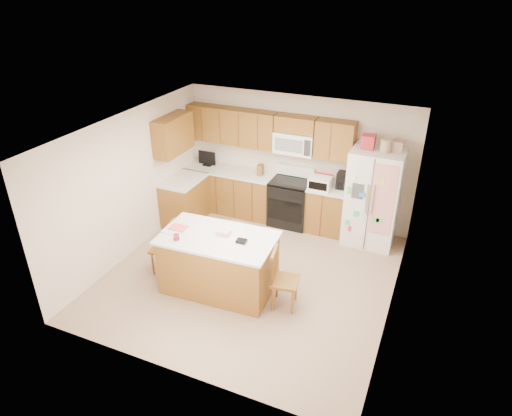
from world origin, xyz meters
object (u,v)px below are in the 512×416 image
at_px(windsor_chair_back, 245,243).
at_px(windsor_chair_right, 283,281).
at_px(refrigerator, 373,196).
at_px(stove, 291,201).
at_px(island, 219,263).
at_px(windsor_chair_left, 165,248).

bearing_deg(windsor_chair_back, windsor_chair_right, -38.51).
bearing_deg(windsor_chair_right, refrigerator, 70.86).
height_order(stove, windsor_chair_back, stove).
xyz_separation_m(refrigerator, windsor_chair_back, (-1.79, -1.60, -0.50)).
bearing_deg(stove, windsor_chair_back, -97.43).
height_order(refrigerator, island, refrigerator).
distance_m(windsor_chair_left, windsor_chair_right, 2.11).
relative_size(windsor_chair_left, windsor_chair_back, 1.04).
height_order(windsor_chair_left, windsor_chair_back, windsor_chair_left).
height_order(stove, windsor_chair_left, stove).
height_order(refrigerator, windsor_chair_right, refrigerator).
bearing_deg(refrigerator, windsor_chair_left, -141.92).
bearing_deg(island, refrigerator, 51.50).
relative_size(windsor_chair_back, windsor_chair_right, 0.93).
bearing_deg(windsor_chair_back, refrigerator, 41.91).
distance_m(windsor_chair_left, windsor_chair_back, 1.34).
bearing_deg(windsor_chair_right, stove, 107.05).
height_order(island, windsor_chair_left, island).
height_order(stove, island, stove).
xyz_separation_m(refrigerator, island, (-1.89, -2.38, -0.44)).
distance_m(island, windsor_chair_right, 1.07).
bearing_deg(island, stove, 82.55).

